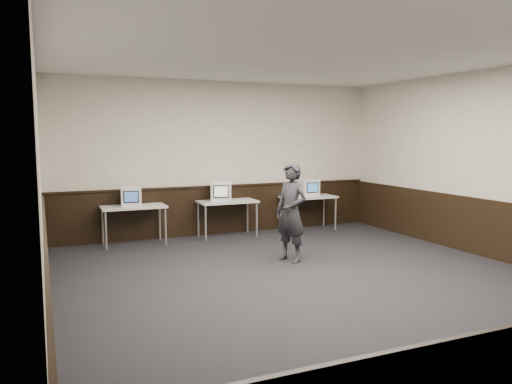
% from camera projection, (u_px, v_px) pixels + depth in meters
% --- Properties ---
extents(floor, '(8.00, 8.00, 0.00)m').
position_uv_depth(floor, '(316.00, 284.00, 7.03)').
color(floor, black).
rests_on(floor, ground).
extents(ceiling, '(8.00, 8.00, 0.00)m').
position_uv_depth(ceiling, '(319.00, 52.00, 6.66)').
color(ceiling, white).
rests_on(ceiling, back_wall).
extents(back_wall, '(7.00, 0.00, 7.00)m').
position_uv_depth(back_wall, '(221.00, 158.00, 10.49)').
color(back_wall, beige).
rests_on(back_wall, ground).
extents(left_wall, '(0.00, 8.00, 8.00)m').
position_uv_depth(left_wall, '(40.00, 180.00, 5.47)').
color(left_wall, beige).
rests_on(left_wall, ground).
extents(right_wall, '(0.00, 8.00, 8.00)m').
position_uv_depth(right_wall, '(501.00, 165.00, 8.23)').
color(right_wall, beige).
rests_on(right_wall, ground).
extents(wainscot_back, '(6.98, 0.04, 1.00)m').
position_uv_depth(wainscot_back, '(221.00, 210.00, 10.60)').
color(wainscot_back, black).
rests_on(wainscot_back, back_wall).
extents(wainscot_left, '(0.04, 7.98, 1.00)m').
position_uv_depth(wainscot_left, '(47.00, 278.00, 5.60)').
color(wainscot_left, black).
rests_on(wainscot_left, left_wall).
extents(wainscot_right, '(0.04, 7.98, 1.00)m').
position_uv_depth(wainscot_right, '(497.00, 230.00, 8.35)').
color(wainscot_right, black).
rests_on(wainscot_right, right_wall).
extents(wainscot_rail, '(6.98, 0.06, 0.04)m').
position_uv_depth(wainscot_rail, '(221.00, 186.00, 10.52)').
color(wainscot_rail, black).
rests_on(wainscot_rail, wainscot_back).
extents(desk_left, '(1.20, 0.60, 0.75)m').
position_uv_depth(desk_left, '(134.00, 210.00, 9.49)').
color(desk_left, beige).
rests_on(desk_left, ground).
extents(desk_center, '(1.20, 0.60, 0.75)m').
position_uv_depth(desk_center, '(227.00, 204.00, 10.24)').
color(desk_center, beige).
rests_on(desk_center, ground).
extents(desk_right, '(1.20, 0.60, 0.75)m').
position_uv_depth(desk_right, '(308.00, 199.00, 10.98)').
color(desk_right, beige).
rests_on(desk_right, ground).
extents(emac_left, '(0.43, 0.45, 0.37)m').
position_uv_depth(emac_left, '(131.00, 197.00, 9.40)').
color(emac_left, white).
rests_on(emac_left, desk_left).
extents(emac_center, '(0.53, 0.54, 0.41)m').
position_uv_depth(emac_center, '(221.00, 191.00, 10.09)').
color(emac_center, white).
rests_on(emac_center, desk_center).
extents(emac_right, '(0.40, 0.43, 0.38)m').
position_uv_depth(emac_right, '(309.00, 187.00, 10.98)').
color(emac_right, white).
rests_on(emac_right, desk_right).
extents(person, '(0.59, 0.70, 1.64)m').
position_uv_depth(person, '(291.00, 212.00, 8.24)').
color(person, '#252429').
rests_on(person, ground).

